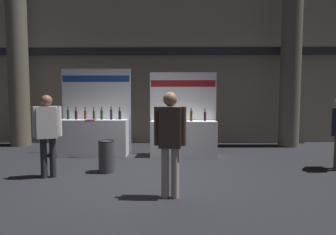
{
  "coord_description": "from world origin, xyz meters",
  "views": [
    {
      "loc": [
        0.6,
        -5.73,
        1.64
      ],
      "look_at": [
        0.5,
        0.94,
        1.12
      ],
      "focal_mm": 30.86,
      "sensor_mm": 36.0,
      "label": 1
    }
  ],
  "objects_px": {
    "exhibitor_booth_0": "(94,133)",
    "exhibitor_booth_1": "(183,135)",
    "trash_bin": "(107,156)",
    "visitor_3": "(47,129)",
    "visitor_1": "(170,136)"
  },
  "relations": [
    {
      "from": "trash_bin",
      "to": "visitor_3",
      "type": "distance_m",
      "value": 1.31
    },
    {
      "from": "trash_bin",
      "to": "visitor_1",
      "type": "height_order",
      "value": "visitor_1"
    },
    {
      "from": "exhibitor_booth_0",
      "to": "visitor_3",
      "type": "bearing_deg",
      "value": -98.76
    },
    {
      "from": "visitor_1",
      "to": "visitor_3",
      "type": "xyz_separation_m",
      "value": [
        -2.43,
        1.11,
        -0.03
      ]
    },
    {
      "from": "trash_bin",
      "to": "exhibitor_booth_0",
      "type": "bearing_deg",
      "value": 112.68
    },
    {
      "from": "trash_bin",
      "to": "visitor_3",
      "type": "bearing_deg",
      "value": -158.71
    },
    {
      "from": "exhibitor_booth_0",
      "to": "trash_bin",
      "type": "bearing_deg",
      "value": -67.32
    },
    {
      "from": "exhibitor_booth_0",
      "to": "exhibitor_booth_1",
      "type": "relative_size",
      "value": 1.04
    },
    {
      "from": "exhibitor_booth_1",
      "to": "trash_bin",
      "type": "bearing_deg",
      "value": -134.55
    },
    {
      "from": "exhibitor_booth_1",
      "to": "visitor_3",
      "type": "bearing_deg",
      "value": -142.26
    },
    {
      "from": "exhibitor_booth_1",
      "to": "trash_bin",
      "type": "relative_size",
      "value": 3.3
    },
    {
      "from": "exhibitor_booth_0",
      "to": "visitor_1",
      "type": "bearing_deg",
      "value": -57.45
    },
    {
      "from": "exhibitor_booth_1",
      "to": "visitor_3",
      "type": "xyz_separation_m",
      "value": [
        -2.76,
        -2.14,
        0.4
      ]
    },
    {
      "from": "exhibitor_booth_1",
      "to": "trash_bin",
      "type": "distance_m",
      "value": 2.43
    },
    {
      "from": "exhibitor_booth_1",
      "to": "visitor_3",
      "type": "height_order",
      "value": "exhibitor_booth_1"
    }
  ]
}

